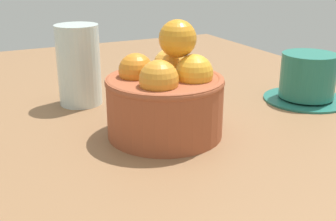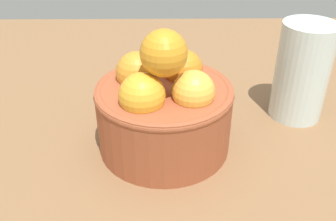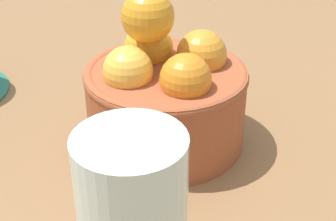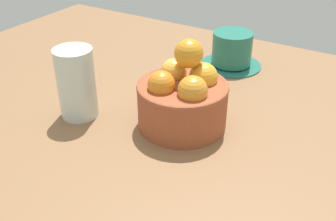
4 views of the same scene
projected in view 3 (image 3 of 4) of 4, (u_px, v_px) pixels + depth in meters
ground_plane at (166, 157)px, 47.24cm from camera, size 120.97×84.25×3.85cm
terracotta_bowl at (165, 93)px, 43.80cm from camera, size 14.20×14.20×13.90cm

